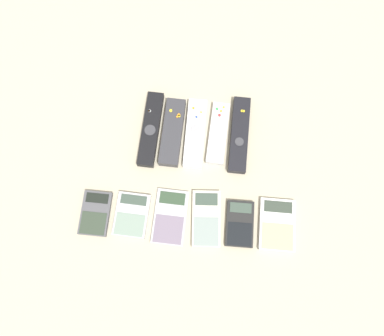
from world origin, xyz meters
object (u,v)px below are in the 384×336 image
calculator_3 (206,219)px  calculator_4 (240,224)px  remote_1 (172,132)px  calculator_5 (277,225)px  calculator_0 (95,213)px  remote_4 (239,135)px  calculator_2 (170,217)px  remote_2 (196,133)px  calculator_1 (132,215)px  remote_3 (218,133)px  remote_0 (151,129)px

calculator_3 → calculator_4: bearing=-7.5°
remote_1 → calculator_5: (0.29, -0.22, -0.01)m
calculator_0 → calculator_5: 0.47m
remote_1 → calculator_0: bearing=-125.3°
remote_4 → calculator_5: remote_4 is taller
remote_4 → calculator_3: remote_4 is taller
calculator_0 → calculator_3: size_ratio=0.77×
calculator_5 → calculator_2: bearing=-179.4°
remote_2 → calculator_4: bearing=-60.4°
calculator_1 → remote_2: bearing=60.5°
remote_4 → calculator_4: (0.01, -0.24, -0.00)m
remote_4 → calculator_1: bearing=-136.6°
remote_1 → remote_3: remote_1 is taller
calculator_4 → calculator_3: bearing=175.9°
calculator_5 → remote_4: bearing=114.9°
remote_1 → calculator_2: size_ratio=1.31×
remote_0 → calculator_0: (-0.12, -0.24, -0.00)m
remote_3 → calculator_1: (-0.21, -0.24, -0.00)m
calculator_0 → calculator_4: calculator_4 is taller
calculator_3 → calculator_4: (0.09, -0.01, -0.00)m
calculator_2 → calculator_4: bearing=1.0°
calculator_2 → calculator_4: calculator_4 is taller
remote_2 → calculator_2: bearing=-101.4°
remote_3 → calculator_4: size_ratio=1.49×
calculator_0 → remote_2: bearing=45.6°
remote_3 → calculator_0: size_ratio=1.53×
calculator_5 → remote_2: bearing=134.9°
remote_0 → calculator_4: size_ratio=1.80×
remote_3 → remote_4: size_ratio=0.82×
calculator_5 → calculator_1: bearing=-179.1°
remote_3 → calculator_0: remote_3 is taller
remote_3 → calculator_4: 0.25m
calculator_1 → calculator_3: bearing=4.3°
remote_1 → calculator_1: 0.25m
remote_2 → calculator_2: size_ratio=1.34×
remote_2 → calculator_5: 0.32m
remote_0 → remote_2: bearing=1.1°
calculator_1 → calculator_2: size_ratio=0.80×
remote_1 → calculator_1: remote_1 is taller
calculator_0 → calculator_5: calculator_5 is taller
remote_4 → calculator_2: size_ratio=1.48×
remote_1 → calculator_4: remote_1 is taller
remote_4 → calculator_0: 0.43m
calculator_4 → remote_3: bearing=106.4°
remote_1 → calculator_3: bearing=-62.5°
remote_2 → calculator_0: bearing=-135.1°
calculator_2 → remote_3: bearing=67.4°
remote_4 → calculator_2: bearing=-123.8°
remote_0 → calculator_5: size_ratio=1.61×
calculator_1 → remote_4: bearing=44.6°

